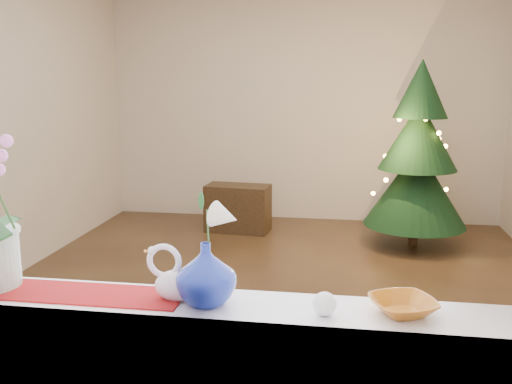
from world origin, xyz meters
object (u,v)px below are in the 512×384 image
amber_dish (403,307)px  xmas_tree (418,155)px  side_table (238,208)px  swan (177,274)px  blue_vase (206,269)px  paperweight (325,304)px

amber_dish → xmas_tree: (0.50, 3.93, -0.03)m
amber_dish → side_table: amber_dish is taller
side_table → swan: bearing=-76.6°
swan → blue_vase: blue_vase is taller
swan → side_table: bearing=102.1°
swan → paperweight: size_ratio=2.82×
paperweight → xmas_tree: 4.05m
paperweight → xmas_tree: (0.74, 3.99, -0.04)m
xmas_tree → amber_dish: bearing=-97.2°
blue_vase → side_table: size_ratio=0.36×
paperweight → swan: bearing=174.1°
xmas_tree → side_table: 1.97m
paperweight → xmas_tree: size_ratio=0.04×
blue_vase → swan: bearing=170.9°
blue_vase → amber_dish: blue_vase is taller
amber_dish → blue_vase: bearing=-178.4°
paperweight → amber_dish: paperweight is taller
paperweight → amber_dish: (0.25, 0.05, -0.02)m
swan → xmas_tree: xmas_tree is taller
swan → side_table: 4.29m
blue_vase → xmas_tree: 4.11m
paperweight → amber_dish: bearing=11.9°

